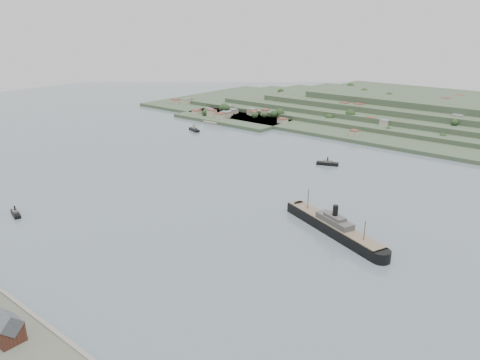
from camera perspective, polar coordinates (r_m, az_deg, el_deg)
The scene contains 7 objects.
ground at distance 329.75m, azimuth -1.90°, elevation -3.74°, with size 1400.00×1400.00×0.00m, color slate.
gabled_building at distance 221.14m, azimuth -26.45°, elevation -15.91°, with size 10.40×10.18×14.09m.
far_peninsula at distance 654.17m, azimuth 23.82°, elevation 7.23°, with size 760.00×309.00×30.00m.
steamship at distance 302.34m, azimuth 10.92°, elevation -5.42°, with size 90.84×43.82×22.84m.
tugboat at distance 355.82m, azimuth -25.68°, elevation -3.67°, with size 16.19×8.21×7.04m.
ferry_west at distance 568.39m, azimuth -5.61°, elevation 6.15°, with size 20.68×12.22×7.50m.
ferry_east at distance 438.74m, azimuth 10.61°, elevation 2.04°, with size 20.64×12.91×7.52m.
Camera 1 is at (202.83, -226.55, 127.56)m, focal length 35.00 mm.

